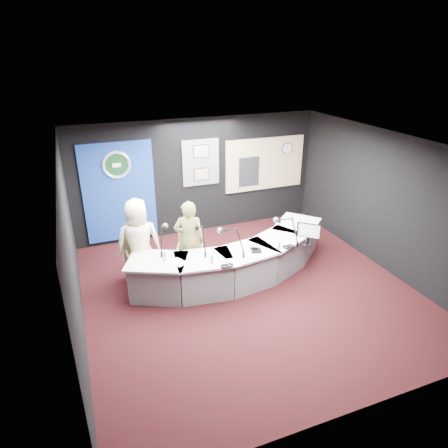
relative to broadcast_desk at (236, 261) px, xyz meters
name	(u,v)px	position (x,y,z in m)	size (l,w,h in m)	color
ground	(249,291)	(0.05, -0.55, -0.38)	(6.00, 6.00, 0.00)	black
ceiling	(253,146)	(0.05, -0.55, 2.42)	(6.00, 6.00, 0.02)	silver
wall_back	(199,177)	(0.05, 2.45, 1.02)	(6.00, 0.02, 2.80)	black
wall_front	(362,325)	(0.05, -3.55, 1.02)	(6.00, 0.02, 2.80)	black
wall_left	(72,253)	(-2.95, -0.55, 1.02)	(0.02, 6.00, 2.80)	black
wall_right	(386,202)	(3.05, -0.55, 1.02)	(0.02, 6.00, 2.80)	black
broadcast_desk	(236,261)	(0.00, 0.00, 0.00)	(4.50, 1.90, 0.75)	silver
backdrop_panel	(119,193)	(-1.85, 2.42, 0.88)	(1.60, 0.05, 2.30)	navy
agency_seal	(116,165)	(-1.85, 2.38, 1.52)	(0.63, 0.63, 0.07)	silver
seal_center	(116,165)	(-1.85, 2.38, 1.52)	(0.48, 0.48, 0.01)	#0E3317
pinboard	(201,163)	(0.10, 2.42, 1.38)	(0.90, 0.04, 1.10)	slate
framed_photo_upper	(201,151)	(0.10, 2.39, 1.65)	(0.34, 0.02, 0.27)	gray
framed_photo_lower	(201,174)	(0.10, 2.39, 1.09)	(0.34, 0.02, 0.27)	gray
booth_window_frame	(265,164)	(1.80, 2.42, 1.18)	(2.12, 0.06, 1.32)	tan
booth_glow	(265,164)	(1.80, 2.41, 1.18)	(2.00, 0.02, 1.20)	#FFEBA1
equipment_rack	(249,172)	(1.35, 2.39, 1.03)	(0.55, 0.02, 0.75)	black
wall_clock	(287,148)	(2.40, 2.39, 1.52)	(0.28, 0.28, 0.01)	white
armchair_left	(141,261)	(-1.78, 0.52, 0.08)	(0.51, 0.51, 0.90)	#A2874A
armchair_right	(190,254)	(-0.83, 0.37, 0.12)	(0.56, 0.56, 1.00)	#A2874A
draped_jacket	(137,248)	(-1.80, 0.77, 0.24)	(0.50, 0.10, 0.70)	gray
person_man	(139,242)	(-1.78, 0.52, 0.49)	(0.85, 0.55, 1.73)	#EFEBBF
person_woman	(189,240)	(-0.83, 0.37, 0.44)	(0.59, 0.39, 1.63)	olive
computer_monitor	(308,230)	(1.26, -0.55, 0.70)	(0.41, 0.02, 0.28)	black
desk_phone	(256,251)	(0.24, -0.43, 0.40)	(0.18, 0.14, 0.04)	black
headphones_near	(288,246)	(0.89, -0.49, 0.39)	(0.20, 0.20, 0.03)	black
headphones_far	(227,266)	(-0.48, -0.74, 0.39)	(0.19, 0.19, 0.03)	black
paper_stack	(178,262)	(-1.23, -0.29, 0.38)	(0.20, 0.29, 0.00)	white
notepad	(232,263)	(-0.34, -0.66, 0.38)	(0.22, 0.31, 0.00)	white
boom_mic_a	(163,235)	(-1.35, 0.30, 0.68)	(0.34, 0.70, 0.60)	black
boom_mic_b	(200,235)	(-0.71, 0.03, 0.68)	(0.16, 0.74, 0.60)	black
boom_mic_c	(232,238)	(-0.20, -0.27, 0.68)	(0.37, 0.69, 0.60)	black
boom_mic_d	(287,227)	(0.98, -0.22, 0.68)	(0.28, 0.72, 0.60)	black
water_bottles	(223,250)	(-0.38, -0.32, 0.46)	(2.16, 0.50, 0.18)	silver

